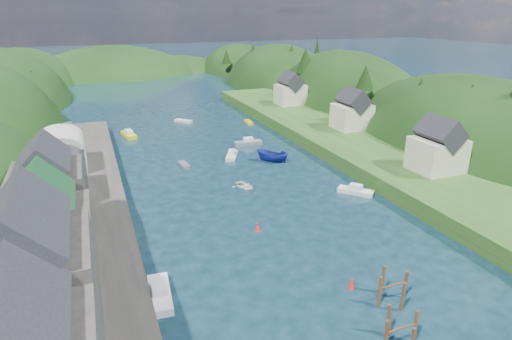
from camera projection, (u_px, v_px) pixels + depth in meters
name	position (u px, v px, depth m)	size (l,w,h in m)	color
ground	(214.00, 152.00, 81.44)	(600.00, 600.00, 0.00)	black
hillside_right	(343.00, 134.00, 121.22)	(36.00, 245.56, 48.00)	black
far_hills	(141.00, 96.00, 193.84)	(103.00, 68.00, 44.00)	black
hill_trees	(199.00, 82.00, 90.56)	(91.01, 151.25, 12.94)	black
quay_left	(79.00, 247.00, 46.70)	(12.00, 110.00, 2.00)	#2D2B28
terrace_left_grass	(6.00, 258.00, 44.22)	(12.00, 110.00, 2.50)	#234719
quayside_buildings	(38.00, 269.00, 32.02)	(8.00, 35.84, 12.90)	#2D2B28
boat_sheds	(59.00, 160.00, 61.11)	(7.00, 21.00, 7.50)	#2D2D30
terrace_right	(356.00, 147.00, 80.84)	(16.00, 120.00, 2.40)	#234719
right_bank_cottages	(347.00, 112.00, 87.52)	(9.00, 59.24, 8.41)	beige
piling_cluster_near	(401.00, 334.00, 33.86)	(3.42, 3.17, 3.56)	#382314
piling_cluster_far	(392.00, 290.00, 39.16)	(3.38, 3.14, 3.54)	#382314
channel_buoy_near	(352.00, 284.00, 41.32)	(0.70, 0.70, 1.10)	red
channel_buoy_far	(258.00, 227.00, 52.22)	(0.70, 0.70, 1.10)	red
moored_boats	(245.00, 182.00, 65.83)	(34.86, 94.36, 2.21)	gold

